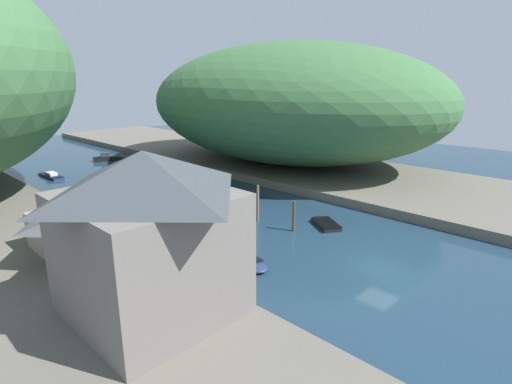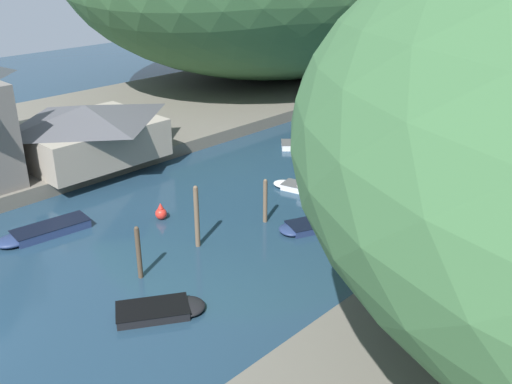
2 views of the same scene
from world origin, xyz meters
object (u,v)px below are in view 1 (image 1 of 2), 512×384
Objects in this scene: boat_cabin_cruiser at (110,158)px; channel_buoy_near at (220,226)px; waterfront_building at (148,232)px; boat_open_rowboat at (102,179)px; boat_red_skiff at (204,176)px; person_on_quay at (194,275)px; boat_white_cruiser at (141,167)px; boat_mid_channel at (50,175)px; boat_far_upstream at (241,201)px; boat_small_dinghy at (189,199)px; boat_yellow_tender at (324,223)px; boathouse_shed at (101,224)px; boat_navy_launch at (115,196)px; boat_far_right_bank at (243,260)px.

channel_buoy_near is at bearing 10.81° from boat_cabin_cruiser.
waterfront_building is 38.04m from boat_open_rowboat.
person_on_quay is (-21.45, -25.60, 1.61)m from boat_red_skiff.
channel_buoy_near is at bearing 34.57° from waterfront_building.
waterfront_building is 8.32× the size of channel_buoy_near.
boat_mid_channel is (-12.32, 4.44, -0.01)m from boat_white_cruiser.
channel_buoy_near reaches higher than boat_far_upstream.
boat_red_skiff is (24.44, 25.79, -5.35)m from waterfront_building.
boat_mid_channel is 34.24m from channel_buoy_near.
boat_small_dinghy is at bearing 48.74° from waterfront_building.
boat_small_dinghy is 0.88× the size of boat_white_cruiser.
boat_open_rowboat is (-6.95, 32.59, 0.07)m from boat_yellow_tender.
boat_white_cruiser is (-2.80, 12.46, -0.13)m from boat_red_skiff.
boat_mid_channel reaches higher than boat_open_rowboat.
boathouse_shed is (1.88, 10.12, -2.62)m from waterfront_building.
boat_cabin_cruiser is (-3.21, 22.28, 0.07)m from boat_red_skiff.
boat_white_cruiser is at bearing -16.42° from person_on_quay.
boat_red_skiff is 0.84× the size of boat_yellow_tender.
boat_navy_launch is at bearing 96.05° from channel_buoy_near.
boat_open_rowboat is 22.39m from boat_far_upstream.
boat_mid_channel is 13.07m from boat_cabin_cruiser.
boathouse_shed reaches higher than boat_white_cruiser.
boat_far_upstream is at bearing 34.34° from waterfront_building.
boat_navy_launch is 25.19m from boat_yellow_tender.
person_on_quay is (-17.58, -2.31, 1.80)m from boat_yellow_tender.
boat_far_right_bank is 7.20m from channel_buoy_near.
boat_red_skiff reaches higher than boat_small_dinghy.
boat_red_skiff reaches higher than boat_open_rowboat.
boat_mid_channel reaches higher than boat_far_upstream.
boat_yellow_tender is at bearing 22.50° from boat_cabin_cruiser.
boat_far_upstream is at bearing 126.16° from boat_yellow_tender.
boathouse_shed is 2.79× the size of boat_red_skiff.
channel_buoy_near is (-9.19, -29.66, 0.16)m from boat_white_cruiser.
boat_red_skiff reaches higher than boat_mid_channel.
person_on_quay is at bearing -152.40° from boat_white_cruiser.
boat_far_right_bank is 1.30× the size of boat_open_rowboat.
boat_small_dinghy is (-4.64, 15.65, 0.09)m from boat_yellow_tender.
boat_red_skiff is (22.56, 15.67, -2.73)m from boathouse_shed.
waterfront_building reaches higher than boat_far_upstream.
boathouse_shed is 2.30× the size of boat_navy_launch.
boat_navy_launch is at bearing -1.94° from boat_cabin_cruiser.
boat_far_right_bank reaches higher than boat_yellow_tender.
boathouse_shed is at bearing -49.45° from boat_red_skiff.
boat_far_upstream is (18.05, 3.50, -2.92)m from boathouse_shed.
boat_navy_launch is at bearing -83.69° from boat_red_skiff.
channel_buoy_near is at bearing -8.23° from boathouse_shed.
waterfront_building is 44.29m from boat_white_cruiser.
boat_red_skiff is 3.37× the size of channel_buoy_near.
boat_yellow_tender is 11.13m from boat_far_upstream.
waterfront_building is at bearing -140.19° from boat_yellow_tender.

